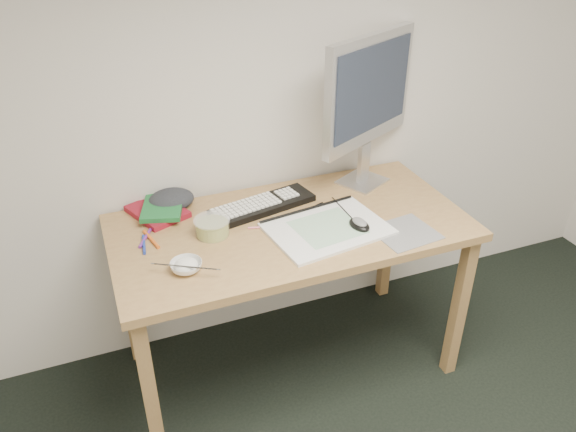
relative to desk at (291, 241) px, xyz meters
name	(u,v)px	position (x,y,z in m)	size (l,w,h in m)	color
desk	(291,241)	(0.00, 0.00, 0.00)	(1.40, 0.70, 0.75)	#AC864F
mousepad	(405,233)	(0.38, -0.22, 0.08)	(0.23, 0.21, 0.00)	slate
sketchpad	(327,229)	(0.12, -0.09, 0.09)	(0.45, 0.32, 0.01)	white
keyboard	(263,205)	(-0.06, 0.16, 0.10)	(0.44, 0.14, 0.03)	black
monitor	(369,94)	(0.43, 0.22, 0.49)	(0.52, 0.29, 0.65)	silver
mouse	(359,222)	(0.23, -0.13, 0.11)	(0.06, 0.10, 0.04)	black
rice_bowl	(186,266)	(-0.45, -0.16, 0.10)	(0.11, 0.11, 0.03)	silver
chopsticks	(186,267)	(-0.46, -0.18, 0.12)	(0.02, 0.02, 0.23)	silver
fruit_tub	(212,227)	(-0.31, 0.04, 0.12)	(0.14, 0.14, 0.07)	#DFB64E
book_red	(157,212)	(-0.48, 0.27, 0.09)	(0.17, 0.23, 0.02)	maroon
book_green	(163,207)	(-0.45, 0.26, 0.12)	(0.16, 0.21, 0.02)	#19652E
cloth_lump	(171,200)	(-0.41, 0.31, 0.11)	(0.16, 0.13, 0.07)	#222529
pencil_pink	(273,227)	(-0.08, 0.00, 0.09)	(0.01, 0.01, 0.19)	pink
pencil_tan	(296,219)	(0.03, 0.02, 0.09)	(0.01, 0.01, 0.20)	tan
pencil_black	(308,209)	(0.10, 0.08, 0.09)	(0.01, 0.01, 0.17)	black
marker_blue	(144,245)	(-0.56, 0.05, 0.09)	(0.01, 0.01, 0.12)	#1C339B
marker_orange	(151,239)	(-0.53, 0.08, 0.09)	(0.01, 0.01, 0.14)	orange
marker_purple	(145,238)	(-0.55, 0.10, 0.09)	(0.01, 0.01, 0.13)	#6B2894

